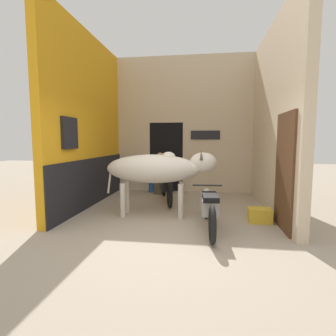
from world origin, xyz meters
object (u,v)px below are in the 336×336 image
Objects in this scene: shopkeeper_seated at (160,172)px; crate at (260,215)px; plastic_stool at (152,184)px; motorcycle_near at (209,207)px; motorcycle_far at (166,186)px; cow at (158,169)px.

shopkeeper_seated reaches higher than crate.
plastic_stool is (-0.28, 0.20, -0.42)m from shopkeeper_seated.
motorcycle_near reaches higher than plastic_stool.
crate is at bearing -35.92° from motorcycle_far.
plastic_stool is (-0.62, 1.21, -0.17)m from motorcycle_far.
cow is 1.42m from motorcycle_near.
motorcycle_near is 1.59× the size of shopkeeper_seated.
shopkeeper_seated reaches higher than motorcycle_far.
motorcycle_near is at bearing -62.44° from plastic_stool.
shopkeeper_seated is at bearing 133.95° from crate.
shopkeeper_seated reaches higher than motorcycle_near.
motorcycle_far is at bearing -62.72° from plastic_stool.
motorcycle_near is at bearing -34.73° from cow.
motorcycle_far is at bearing -71.30° from shopkeeper_seated.
motorcycle_far is 1.09m from shopkeeper_seated.
motorcycle_far is (-1.08, 2.06, 0.00)m from motorcycle_near.
crate is (2.71, -2.72, -0.11)m from plastic_stool.
shopkeeper_seated is at bearing 114.90° from motorcycle_near.
crate is (2.08, -1.51, -0.28)m from motorcycle_far.
plastic_stool reaches higher than crate.
shopkeeper_seated is (-0.34, 1.01, 0.24)m from motorcycle_far.
motorcycle_near is 4.30× the size of plastic_stool.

